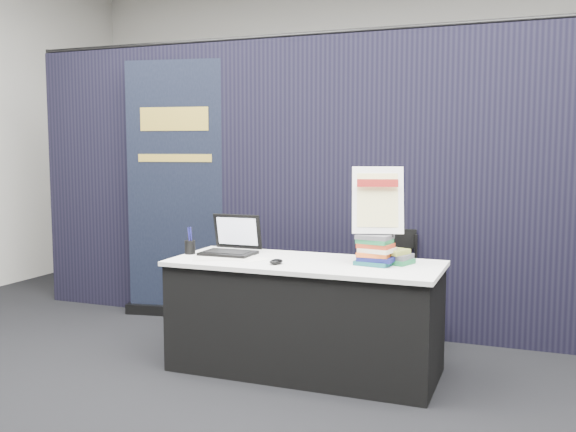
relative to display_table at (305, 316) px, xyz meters
The scene contains 15 objects.
floor 0.67m from the display_table, 90.00° to the right, with size 8.00×8.00×0.00m, color black.
wall_back 3.71m from the display_table, 90.00° to the left, with size 8.00×0.02×3.50m, color beige.
drape_partition 1.33m from the display_table, 90.00° to the left, with size 6.00×0.08×2.40m, color black.
display_table is the anchor object (origin of this frame).
laptop 0.74m from the display_table, behind, with size 0.37×0.29×0.27m.
mouse 0.45m from the display_table, 127.21° to the right, with size 0.07×0.11×0.03m, color black.
brochure_left 0.65m from the display_table, behind, with size 0.33×0.23×0.00m, color silver.
brochure_mid 0.55m from the display_table, behind, with size 0.28×0.20×0.00m, color white.
brochure_right 0.73m from the display_table, 168.78° to the right, with size 0.29×0.21×0.00m, color silver.
pen_cup 0.96m from the display_table, behind, with size 0.08×0.08×0.10m, color black.
book_stack_tall 0.67m from the display_table, ahead, with size 0.22×0.18×0.20m.
book_stack_short 0.71m from the display_table, 14.00° to the left, with size 0.27×0.24×0.09m.
info_sign 0.92m from the display_table, ahead, with size 0.35×0.22×0.45m.
pullup_banner 1.92m from the display_table, 148.55° to the left, with size 0.96×0.27×2.26m.
stacking_chair 0.91m from the display_table, 65.21° to the left, with size 0.46×0.47×0.87m.
Camera 1 is at (1.42, -3.42, 1.50)m, focal length 40.00 mm.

